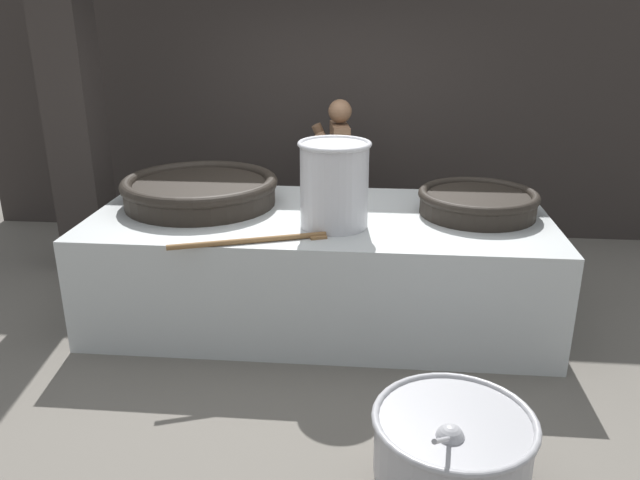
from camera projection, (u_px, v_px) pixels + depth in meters
name	position (u px, v px, depth m)	size (l,w,h in m)	color
ground_plane	(320.00, 314.00, 5.32)	(60.00, 60.00, 0.00)	#666059
back_wall	(339.00, 71.00, 6.81)	(8.23, 0.24, 3.63)	#2D2826
support_pillar	(70.00, 82.00, 5.71)	(0.43, 0.43, 3.63)	#2D2826
hearth_platform	(320.00, 265.00, 5.17)	(3.65, 1.64, 0.90)	#B2B7B7
giant_wok_near	(200.00, 189.00, 5.23)	(1.30, 1.30, 0.23)	black
giant_wok_far	(478.00, 202.00, 4.97)	(0.95, 0.95, 0.20)	black
stock_pot	(334.00, 183.00, 4.62)	(0.54, 0.54, 0.65)	#B7B7BC
stirring_paddle	(257.00, 240.00, 4.39)	(1.08, 0.44, 0.04)	brown
cook	(338.00, 176.00, 6.21)	(0.42, 0.63, 1.64)	brown
prep_bowl_vegetables	(453.00, 442.00, 3.43)	(0.91, 1.15, 0.74)	#9E9EA3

